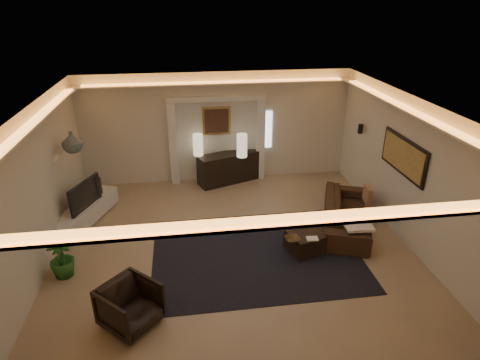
{
  "coord_description": "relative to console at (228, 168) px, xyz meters",
  "views": [
    {
      "loc": [
        -0.86,
        -6.75,
        4.66
      ],
      "look_at": [
        0.2,
        0.6,
        1.25
      ],
      "focal_mm": 30.44,
      "sensor_mm": 36.0,
      "label": 1
    }
  ],
  "objects": [
    {
      "name": "floor",
      "position": [
        -0.26,
        -3.25,
        -0.4
      ],
      "size": [
        7.0,
        7.0,
        0.0
      ],
      "primitive_type": "plane",
      "color": "tan",
      "rests_on": "ground"
    },
    {
      "name": "ceiling",
      "position": [
        -0.26,
        -3.25,
        2.5
      ],
      "size": [
        7.0,
        7.0,
        0.0
      ],
      "primitive_type": "plane",
      "rotation": [
        3.14,
        0.0,
        0.0
      ],
      "color": "white",
      "rests_on": "ground"
    },
    {
      "name": "wall_back",
      "position": [
        -0.26,
        0.25,
        1.05
      ],
      "size": [
        7.0,
        0.0,
        7.0
      ],
      "primitive_type": "plane",
      "rotation": [
        1.57,
        0.0,
        0.0
      ],
      "color": "beige",
      "rests_on": "ground"
    },
    {
      "name": "wall_front",
      "position": [
        -0.26,
        -6.75,
        1.05
      ],
      "size": [
        7.0,
        0.0,
        7.0
      ],
      "primitive_type": "plane",
      "rotation": [
        -1.57,
        0.0,
        0.0
      ],
      "color": "beige",
      "rests_on": "ground"
    },
    {
      "name": "wall_left",
      "position": [
        -3.76,
        -3.25,
        1.05
      ],
      "size": [
        0.0,
        7.0,
        7.0
      ],
      "primitive_type": "plane",
      "rotation": [
        1.57,
        0.0,
        1.57
      ],
      "color": "beige",
      "rests_on": "ground"
    },
    {
      "name": "wall_right",
      "position": [
        3.24,
        -3.25,
        1.05
      ],
      "size": [
        0.0,
        7.0,
        7.0
      ],
      "primitive_type": "plane",
      "rotation": [
        1.57,
        0.0,
        -1.57
      ],
      "color": "beige",
      "rests_on": "ground"
    },
    {
      "name": "cove_soffit",
      "position": [
        -0.26,
        -3.25,
        2.22
      ],
      "size": [
        7.0,
        7.0,
        0.04
      ],
      "primitive_type": "cube",
      "color": "silver",
      "rests_on": "ceiling"
    },
    {
      "name": "daylight_slit",
      "position": [
        1.09,
        0.23,
        0.95
      ],
      "size": [
        0.25,
        0.03,
        1.0
      ],
      "primitive_type": "cube",
      "color": "white",
      "rests_on": "wall_back"
    },
    {
      "name": "area_rug",
      "position": [
        0.14,
        -3.45,
        -0.39
      ],
      "size": [
        4.0,
        3.0,
        0.01
      ],
      "primitive_type": "cube",
      "color": "black",
      "rests_on": "ground"
    },
    {
      "name": "pilaster_left",
      "position": [
        -1.41,
        0.15,
        0.7
      ],
      "size": [
        0.22,
        0.2,
        2.2
      ],
      "primitive_type": "cube",
      "color": "silver",
      "rests_on": "ground"
    },
    {
      "name": "pilaster_right",
      "position": [
        0.89,
        0.15,
        0.7
      ],
      "size": [
        0.22,
        0.2,
        2.2
      ],
      "primitive_type": "cube",
      "color": "silver",
      "rests_on": "ground"
    },
    {
      "name": "alcove_header",
      "position": [
        -0.26,
        0.15,
        1.85
      ],
      "size": [
        2.52,
        0.2,
        0.12
      ],
      "primitive_type": "cube",
      "color": "silver",
      "rests_on": "wall_back"
    },
    {
      "name": "painting_frame",
      "position": [
        -0.26,
        0.22,
        1.25
      ],
      "size": [
        0.74,
        0.04,
        0.74
      ],
      "primitive_type": "cube",
      "color": "tan",
      "rests_on": "wall_back"
    },
    {
      "name": "painting_canvas",
      "position": [
        -0.26,
        0.19,
        1.25
      ],
      "size": [
        0.62,
        0.02,
        0.62
      ],
      "primitive_type": "cube",
      "color": "#4C2D1E",
      "rests_on": "wall_back"
    },
    {
      "name": "art_panel_frame",
      "position": [
        3.21,
        -2.95,
        1.3
      ],
      "size": [
        0.04,
        1.64,
        0.74
      ],
      "primitive_type": "cube",
      "color": "black",
      "rests_on": "wall_right"
    },
    {
      "name": "art_panel_gold",
      "position": [
        3.18,
        -2.95,
        1.3
      ],
      "size": [
        0.02,
        1.5,
        0.62
      ],
      "primitive_type": "cube",
      "color": "tan",
      "rests_on": "wall_right"
    },
    {
      "name": "wall_sconce",
      "position": [
        3.12,
        -1.05,
        1.28
      ],
      "size": [
        0.12,
        0.12,
        0.22
      ],
      "primitive_type": "cylinder",
      "color": "black",
      "rests_on": "wall_right"
    },
    {
      "name": "wall_niche",
      "position": [
        -3.7,
        -1.85,
        1.25
      ],
      "size": [
        0.1,
        0.55,
        0.04
      ],
      "primitive_type": "cube",
      "color": "silver",
      "rests_on": "wall_left"
    },
    {
      "name": "console",
      "position": [
        0.0,
        0.0,
        0.0
      ],
      "size": [
        1.71,
        1.06,
        0.82
      ],
      "primitive_type": "cube",
      "rotation": [
        0.0,
        0.0,
        0.36
      ],
      "color": "black",
      "rests_on": "ground"
    },
    {
      "name": "lamp_left",
      "position": [
        -0.78,
        0.0,
        0.69
      ],
      "size": [
        0.3,
        0.3,
        0.57
      ],
      "primitive_type": "cylinder",
      "rotation": [
        0.0,
        0.0,
        0.22
      ],
      "color": "#F1E9B1",
      "rests_on": "console"
    },
    {
      "name": "lamp_right",
      "position": [
        0.33,
        -0.26,
        0.69
      ],
      "size": [
        0.29,
        0.29,
        0.6
      ],
      "primitive_type": "cylinder",
      "rotation": [
        0.0,
        0.0,
        -0.08
      ],
      "color": "beige",
      "rests_on": "console"
    },
    {
      "name": "media_ledge",
      "position": [
        -3.41,
        -1.68,
        -0.18
      ],
      "size": [
        1.2,
        2.1,
        0.38
      ],
      "primitive_type": "cube",
      "rotation": [
        0.0,
        0.0,
        -0.36
      ],
      "color": "silver",
      "rests_on": "ground"
    },
    {
      "name": "tv",
      "position": [
        -3.41,
        -1.75,
        0.36
      ],
      "size": [
        1.04,
        0.53,
        0.61
      ],
      "primitive_type": "imported",
      "rotation": [
        0.0,
        0.0,
        1.18
      ],
      "color": "black",
      "rests_on": "media_ledge"
    },
    {
      "name": "figurine",
      "position": [
        -3.16,
        -1.12,
        0.24
      ],
      "size": [
        0.19,
        0.19,
        0.39
      ],
      "primitive_type": "cylinder",
      "rotation": [
        0.0,
        0.0,
        -0.34
      ],
      "color": "#4A3328",
      "rests_on": "media_ledge"
    },
    {
      "name": "ginger_jar",
      "position": [
        -3.41,
        -1.67,
        1.49
      ],
      "size": [
        0.52,
        0.52,
        0.44
      ],
      "primitive_type": "imported",
      "rotation": [
        0.0,
        0.0,
        -0.28
      ],
      "color": "#4C5964",
      "rests_on": "wall_niche"
    },
    {
      "name": "plant",
      "position": [
        -3.41,
        -3.61,
        -0.01
      ],
      "size": [
        0.47,
        0.47,
        0.78
      ],
      "primitive_type": "imported",
      "rotation": [
        0.0,
        0.0,
        -0.07
      ],
      "color": "#23581F",
      "rests_on": "ground"
    },
    {
      "name": "sofa",
      "position": [
        2.25,
        -2.72,
        -0.06
      ],
      "size": [
        2.47,
        1.63,
        0.67
      ],
      "primitive_type": "imported",
      "rotation": [
        0.0,
        0.0,
        1.22
      ],
      "color": "#3E2C1B",
      "rests_on": "ground"
    },
    {
      "name": "throw_blanket",
      "position": [
        2.13,
        -3.58,
        0.15
      ],
      "size": [
        0.56,
        0.47,
        0.06
      ],
      "primitive_type": "cube",
      "rotation": [
        0.0,
        0.0,
        -0.07
      ],
      "color": "beige",
      "rests_on": "sofa"
    },
    {
      "name": "throw_pillow",
      "position": [
        2.89,
        -2.32,
        0.15
      ],
      "size": [
        0.16,
        0.38,
        0.37
      ],
      "primitive_type": "cube",
      "rotation": [
        0.0,
        0.0,
        -0.14
      ],
      "color": "#9A6F4E",
      "rests_on": "sofa"
    },
    {
      "name": "coffee_table",
      "position": [
        1.33,
        -3.41,
        -0.2
      ],
      "size": [
        1.23,
        0.91,
        0.41
      ],
      "primitive_type": "cube",
      "rotation": [
        0.0,
        0.0,
        0.31
      ],
      "color": "black",
      "rests_on": "ground"
    },
    {
      "name": "bowl",
      "position": [
        0.78,
        -3.71,
        0.05
      ],
      "size": [
        0.31,
        0.31,
        0.07
      ],
      "primitive_type": "imported",
      "rotation": [
        0.0,
        0.0,
        0.09
      ],
      "color": "#47321B",
      "rests_on": "coffee_table"
    },
    {
      "name": "magazine",
      "position": [
        1.17,
        -3.71,
        0.02
      ],
      "size": [
        0.23,
        0.17,
        0.03
      ],
      "primitive_type": "cube",
      "rotation": [
        0.0,
        0.0,
        -0.07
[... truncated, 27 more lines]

